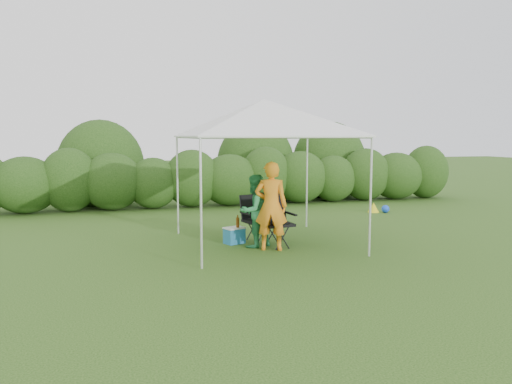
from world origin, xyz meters
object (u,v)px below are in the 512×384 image
object	(u,v)px
man	(271,206)
woman	(254,211)
chair_left	(255,215)
cooler	(234,235)
canopy	(264,118)
chair_right	(275,217)

from	to	relation	value
man	woman	xyz separation A→B (m)	(-0.23, 0.33, -0.13)
chair_left	cooler	size ratio (longest dim) A/B	2.01
chair_left	man	size ratio (longest dim) A/B	0.56
canopy	cooler	bearing A→B (deg)	160.46
chair_right	cooler	size ratio (longest dim) A/B	2.15
chair_right	chair_left	distance (m)	0.64
chair_right	chair_left	world-z (taller)	chair_right
canopy	woman	bearing A→B (deg)	-140.40
chair_left	cooler	xyz separation A→B (m)	(-0.48, -0.16, -0.36)
chair_right	cooler	distance (m)	0.93
canopy	chair_right	world-z (taller)	canopy
woman	chair_left	bearing A→B (deg)	-134.13
man	cooler	world-z (taller)	man
woman	cooler	size ratio (longest dim) A/B	3.01
chair_left	woman	world-z (taller)	woman
chair_left	man	world-z (taller)	man
man	chair_right	bearing A→B (deg)	-100.09
cooler	canopy	bearing A→B (deg)	-41.77
chair_left	woman	distance (m)	0.61
chair_right	woman	distance (m)	0.43
canopy	chair_right	distance (m)	1.92
cooler	chair_left	bearing A→B (deg)	-3.80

